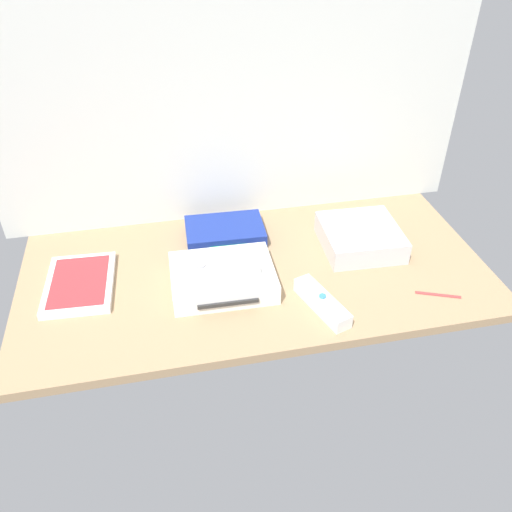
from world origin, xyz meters
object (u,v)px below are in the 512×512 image
Objects in this scene: game_console at (223,278)px; remote_wand at (322,303)px; mini_computer at (360,237)px; remote_classic_pad at (220,266)px; game_case at (80,284)px; network_router at (225,232)px; stylus_pen at (438,294)px.

remote_wand is at bearing -29.90° from game_console.
mini_computer is 34.34cm from remote_classic_pad.
game_console reaches higher than game_case.
mini_computer is at bearing -15.96° from network_router.
mini_computer is 21.96cm from stylus_pen.
remote_classic_pad is at bearing -166.64° from mini_computer.
network_router reaches higher than game_case.
game_console reaches higher than remote_wand.
game_console is 3.24cm from remote_classic_pad.
game_console is 17.70cm from network_router.
game_case is at bearing 161.49° from remote_classic_pad.
game_case is (-29.15, 5.89, -1.44)cm from game_console.
network_router is at bearing 143.21° from stylus_pen.
network_router is at bearing 71.78° from remote_classic_pad.
remote_classic_pad reaches higher than network_router.
network_router is at bearing 80.84° from game_console.
game_case is (-62.02, -1.82, -1.88)cm from mini_computer.
network_router is 18.35cm from remote_classic_pad.
mini_computer is 1.16× the size of remote_wand.
stylus_pen is (71.59, -17.82, -0.41)cm from game_case.
stylus_pen is at bearing -11.07° from game_case.
mini_computer is 1.97× the size of stylus_pen.
remote_classic_pad is at bearing -99.55° from network_router.
mini_computer is at bearing 4.59° from game_case.
game_case is 1.29× the size of remote_wand.
game_case is at bearing -178.32° from mini_computer.
remote_wand is (47.09, -16.77, 0.75)cm from game_case.
game_console is at bearing -98.33° from network_router.
remote_classic_pad reaches higher than stylus_pen.
network_router is (32.36, 11.51, 0.94)cm from game_case.
remote_wand is (-14.93, -18.58, -1.13)cm from mini_computer.
game_console is at bearing -8.52° from game_case.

